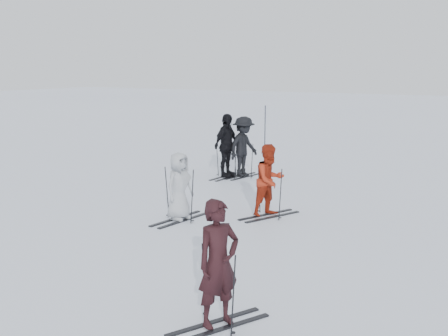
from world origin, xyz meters
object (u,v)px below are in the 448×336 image
Objects in this scene: piste_marker at (265,126)px; skier_grey at (179,187)px; skier_red at (270,181)px; skier_uphill_left at (226,146)px; skier_uphill_far at (243,147)px; skier_near_dark at (218,265)px.

skier_grey is at bearing -73.88° from piste_marker.
skier_uphill_left is at bearing 65.40° from skier_red.
skier_grey is 12.10m from piste_marker.
skier_uphill_far is (-2.77, 3.97, 0.11)m from skier_red.
skier_grey is at bearing 152.21° from skier_red.
piste_marker is (-5.02, 10.31, 0.06)m from skier_red.
skier_uphill_left reaches higher than skier_grey.
piste_marker is at bearing 30.29° from skier_uphill_far.
piste_marker is (-2.25, 6.34, -0.04)m from skier_uphill_far.
skier_uphill_left is (-3.20, 3.61, 0.15)m from skier_red.
skier_uphill_far reaches higher than skier_red.
skier_uphill_far is at bearing 19.83° from skier_grey.
skier_near_dark is at bearing -146.50° from skier_uphill_left.
skier_red is 0.89× the size of skier_uphill_far.
skier_red is (-1.81, 5.52, -0.03)m from skier_near_dark.
skier_uphill_far reaches higher than piste_marker.
skier_uphill_far is at bearing 58.81° from skier_red.
skier_red is at bearing -43.66° from skier_grey.
skier_uphill_far is (-4.58, 9.49, 0.08)m from skier_near_dark.
skier_grey is 0.85× the size of piste_marker.
skier_uphill_far is (0.43, 0.36, -0.05)m from skier_uphill_left.
skier_uphill_left is (-1.53, 4.93, 0.22)m from skier_grey.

